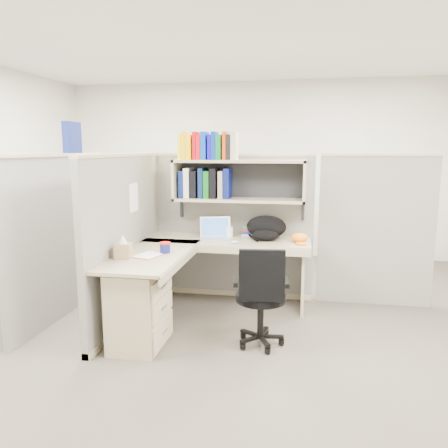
% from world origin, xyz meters
% --- Properties ---
extents(ground, '(6.00, 6.00, 0.00)m').
position_xyz_m(ground, '(0.00, 0.00, 0.00)').
color(ground, '#37322B').
rests_on(ground, ground).
extents(room_shell, '(6.00, 6.00, 6.00)m').
position_xyz_m(room_shell, '(0.00, 0.00, 1.62)').
color(room_shell, '#B9B4A7').
rests_on(room_shell, ground).
extents(cubicle, '(3.79, 1.84, 1.95)m').
position_xyz_m(cubicle, '(-0.37, 0.45, 0.91)').
color(cubicle, slate).
rests_on(cubicle, ground).
extents(desk, '(1.74, 1.75, 0.73)m').
position_xyz_m(desk, '(-0.41, -0.29, 0.44)').
color(desk, gray).
rests_on(desk, ground).
extents(laptop, '(0.40, 0.40, 0.24)m').
position_xyz_m(laptop, '(-0.12, 0.53, 0.85)').
color(laptop, silver).
rests_on(laptop, desk).
extents(backpack, '(0.45, 0.36, 0.25)m').
position_xyz_m(backpack, '(0.40, 0.62, 0.85)').
color(backpack, black).
rests_on(backpack, desk).
extents(orange_cap, '(0.20, 0.23, 0.09)m').
position_xyz_m(orange_cap, '(0.75, 0.55, 0.78)').
color(orange_cap, orange).
rests_on(orange_cap, desk).
extents(snack_canister, '(0.10, 0.10, 0.10)m').
position_xyz_m(snack_canister, '(-0.46, -0.15, 0.78)').
color(snack_canister, navy).
rests_on(snack_canister, desk).
extents(tissue_box, '(0.15, 0.15, 0.21)m').
position_xyz_m(tissue_box, '(-0.75, -0.41, 0.83)').
color(tissue_box, '#A5815D').
rests_on(tissue_box, desk).
extents(mouse, '(0.10, 0.07, 0.03)m').
position_xyz_m(mouse, '(0.11, 0.35, 0.75)').
color(mouse, '#93B6D0').
rests_on(mouse, desk).
extents(paper_cup, '(0.08, 0.08, 0.11)m').
position_xyz_m(paper_cup, '(0.00, 0.67, 0.79)').
color(paper_cup, white).
rests_on(paper_cup, desk).
extents(book_stack, '(0.19, 0.24, 0.11)m').
position_xyz_m(book_stack, '(0.22, 0.84, 0.78)').
color(book_stack, gray).
rests_on(book_stack, desk).
extents(loose_paper, '(0.26, 0.30, 0.00)m').
position_xyz_m(loose_paper, '(-0.58, -0.26, 0.73)').
color(loose_paper, silver).
rests_on(loose_paper, desk).
extents(task_chair, '(0.48, 0.45, 0.89)m').
position_xyz_m(task_chair, '(0.45, -0.40, 0.31)').
color(task_chair, black).
rests_on(task_chair, ground).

